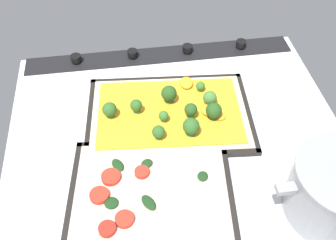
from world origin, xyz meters
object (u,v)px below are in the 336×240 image
Objects in this scene: baking_tray_front at (169,115)px; veggie_pizza_back at (148,191)px; baking_tray_back at (151,192)px; broccoli_pizza at (172,112)px.

veggie_pizza_back is at bearing 70.27° from baking_tray_front.
veggie_pizza_back is (0.69, 0.05, 0.69)cm from baking_tray_back.
baking_tray_front is 22.03cm from veggie_pizza_back.
baking_tray_front is 21.75cm from baking_tray_back.
broccoli_pizza reaches higher than veggie_pizza_back.
veggie_pizza_back is at bearing 68.50° from broccoli_pizza.
baking_tray_front is 1.15× the size of baking_tray_back.
baking_tray_front is at bearing -109.73° from veggie_pizza_back.
baking_tray_front and baking_tray_back have the same top height.
veggie_pizza_back reaches higher than baking_tray_front.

